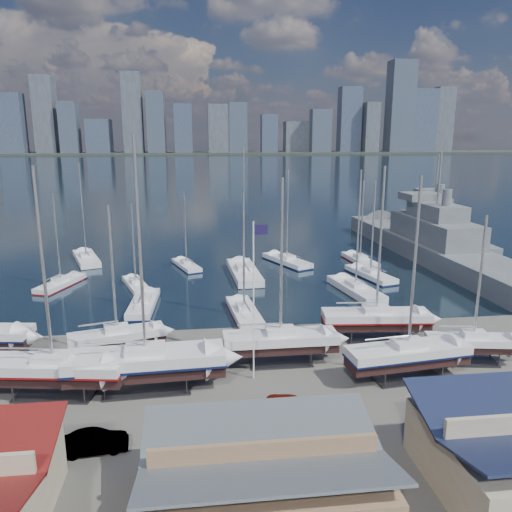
{
  "coord_description": "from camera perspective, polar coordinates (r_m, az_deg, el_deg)",
  "views": [
    {
      "loc": [
        -3.11,
        -48.11,
        19.05
      ],
      "look_at": [
        3.69,
        8.0,
        5.6
      ],
      "focal_mm": 35.0,
      "sensor_mm": 36.0,
      "label": 1
    }
  ],
  "objects": [
    {
      "name": "sailboat_moored_9",
      "position": [
        64.05,
        11.3,
        -3.88
      ],
      "size": [
        4.82,
        10.99,
        16.06
      ],
      "rotation": [
        0.0,
        0.0,
        1.75
      ],
      "color": "black",
      "rests_on": "water"
    },
    {
      "name": "shed_grey",
      "position": [
        28.01,
        0.96,
        -23.73
      ],
      "size": [
        12.6,
        8.4,
        4.17
      ],
      "color": "#8C6B4C",
      "rests_on": "ground"
    },
    {
      "name": "sailboat_moored_1",
      "position": [
        70.3,
        -21.38,
        -3.02
      ],
      "size": [
        5.3,
        8.92,
        12.9
      ],
      "rotation": [
        0.0,
        0.0,
        1.21
      ],
      "color": "black",
      "rests_on": "water"
    },
    {
      "name": "sailboat_cradle_4",
      "position": [
        43.42,
        2.81,
        -9.65
      ],
      "size": [
        9.78,
        2.76,
        15.95
      ],
      "rotation": [
        0.0,
        0.0,
        0.0
      ],
      "color": "#2D2D33",
      "rests_on": "ground"
    },
    {
      "name": "sailboat_moored_8",
      "position": [
        77.27,
        3.54,
        -0.68
      ],
      "size": [
        6.69,
        10.34,
        15.05
      ],
      "rotation": [
        0.0,
        0.0,
        1.99
      ],
      "color": "black",
      "rests_on": "water"
    },
    {
      "name": "naval_ship_west",
      "position": [
        102.27,
        19.51,
        2.83
      ],
      "size": [
        7.63,
        38.38,
        17.44
      ],
      "rotation": [
        0.0,
        0.0,
        1.53
      ],
      "color": "slate",
      "rests_on": "water"
    },
    {
      "name": "sailboat_cradle_7",
      "position": [
        47.31,
        23.57,
        -9.01
      ],
      "size": [
        8.03,
        3.49,
        12.94
      ],
      "rotation": [
        0.0,
        0.0,
        -0.17
      ],
      "color": "#2D2D33",
      "rests_on": "ground"
    },
    {
      "name": "ground",
      "position": [
        42.72,
        -2.06,
        -13.1
      ],
      "size": [
        1400.0,
        1400.0,
        0.0
      ],
      "primitive_type": "plane",
      "color": "#605E59",
      "rests_on": "ground"
    },
    {
      "name": "sailboat_cradle_2",
      "position": [
        46.12,
        -15.59,
        -8.89
      ],
      "size": [
        8.54,
        4.39,
        13.62
      ],
      "rotation": [
        0.0,
        0.0,
        0.27
      ],
      "color": "#2D2D33",
      "rests_on": "ground"
    },
    {
      "name": "water",
      "position": [
        348.66,
        -6.49,
        10.15
      ],
      "size": [
        1400.0,
        600.0,
        0.4
      ],
      "primitive_type": "cube",
      "color": "#172A36",
      "rests_on": "ground"
    },
    {
      "name": "car_b",
      "position": [
        34.46,
        -17.97,
        -19.57
      ],
      "size": [
        4.17,
        1.78,
        1.34
      ],
      "primitive_type": "imported",
      "rotation": [
        0.0,
        0.0,
        1.66
      ],
      "color": "gray",
      "rests_on": "ground"
    },
    {
      "name": "flagpole",
      "position": [
        38.83,
        -0.15,
        -3.92
      ],
      "size": [
        1.14,
        0.12,
        12.91
      ],
      "color": "white",
      "rests_on": "ground"
    },
    {
      "name": "car_d",
      "position": [
        33.59,
        4.89,
        -19.69
      ],
      "size": [
        3.14,
        5.46,
        1.49
      ],
      "primitive_type": "imported",
      "rotation": [
        0.0,
        0.0,
        0.22
      ],
      "color": "gray",
      "rests_on": "ground"
    },
    {
      "name": "sailboat_moored_4",
      "position": [
        66.91,
        -13.57,
        -3.25
      ],
      "size": [
        4.44,
        7.9,
        11.5
      ],
      "rotation": [
        0.0,
        0.0,
        1.89
      ],
      "color": "black",
      "rests_on": "water"
    },
    {
      "name": "sailboat_cradle_5",
      "position": [
        42.61,
        16.96,
        -10.69
      ],
      "size": [
        10.4,
        4.03,
        16.35
      ],
      "rotation": [
        0.0,
        0.0,
        0.12
      ],
      "color": "#2D2D33",
      "rests_on": "ground"
    },
    {
      "name": "car_a",
      "position": [
        35.92,
        -27.14,
        -18.83
      ],
      "size": [
        2.94,
        4.8,
        1.53
      ],
      "primitive_type": "imported",
      "rotation": [
        0.0,
        0.0,
        0.27
      ],
      "color": "gray",
      "rests_on": "ground"
    },
    {
      "name": "sailboat_cradle_6",
      "position": [
        49.6,
        13.54,
        -6.98
      ],
      "size": [
        10.52,
        3.84,
        16.59
      ],
      "rotation": [
        0.0,
        0.0,
        -0.09
      ],
      "color": "#2D2D33",
      "rests_on": "ground"
    },
    {
      "name": "sailboat_moored_5",
      "position": [
        75.43,
        -7.95,
        -1.13
      ],
      "size": [
        4.74,
        8.22,
        11.87
      ],
      "rotation": [
        0.0,
        0.0,
        1.91
      ],
      "color": "black",
      "rests_on": "water"
    },
    {
      "name": "sailboat_moored_11",
      "position": [
        79.43,
        11.79,
        -0.55
      ],
      "size": [
        3.58,
        9.16,
        13.34
      ],
      "rotation": [
        0.0,
        0.0,
        1.69
      ],
      "color": "black",
      "rests_on": "water"
    },
    {
      "name": "sailboat_moored_7",
      "position": [
        70.13,
        -1.36,
        -2.1
      ],
      "size": [
        4.18,
        12.64,
        18.82
      ],
      "rotation": [
        0.0,
        0.0,
        1.63
      ],
      "color": "black",
      "rests_on": "water"
    },
    {
      "name": "sailboat_moored_6",
      "position": [
        54.84,
        -1.36,
        -6.6
      ],
      "size": [
        3.54,
        9.67,
        14.14
      ],
      "rotation": [
        0.0,
        0.0,
        1.67
      ],
      "color": "black",
      "rests_on": "water"
    },
    {
      "name": "sailboat_moored_10",
      "position": [
        71.34,
        12.94,
        -2.19
      ],
      "size": [
        4.95,
        9.81,
        14.13
      ],
      "rotation": [
        0.0,
        0.0,
        1.83
      ],
      "color": "black",
      "rests_on": "water"
    },
    {
      "name": "sailboat_moored_2",
      "position": [
        82.68,
        -18.8,
        -0.43
      ],
      "size": [
        6.26,
        11.03,
        16.06
      ],
      "rotation": [
        0.0,
        0.0,
        1.9
      ],
      "color": "black",
      "rests_on": "water"
    },
    {
      "name": "sailboat_cradle_3",
      "position": [
        39.98,
        -12.47,
        -11.81
      ],
      "size": [
        12.26,
        3.93,
        19.33
      ],
      "rotation": [
        0.0,
        0.0,
        0.04
      ],
      "color": "#2D2D33",
      "rests_on": "ground"
    },
    {
      "name": "sailboat_moored_3",
      "position": [
        58.91,
        -12.71,
        -5.51
      ],
      "size": [
        3.16,
        9.79,
        14.46
      ],
      "rotation": [
        0.0,
        0.0,
        1.52
      ],
      "color": "black",
      "rests_on": "water"
    },
    {
      "name": "sailboat_cradle_1",
      "position": [
        41.2,
        -22.13,
        -11.91
      ],
      "size": [
        11.04,
        4.61,
        17.21
      ],
      "rotation": [
        0.0,
        0.0,
        -0.15
      ],
      "color": "#2D2D33",
      "rests_on": "ground"
    },
    {
      "name": "far_shore",
      "position": [
        608.39,
        -6.75,
        11.61
      ],
      "size": [
        1400.0,
        80.0,
        2.2
      ],
      "primitive_type": "cube",
      "color": "#2D332D",
      "rests_on": "ground"
    },
    {
      "name": "skyline",
      "position": [
        602.22,
        -7.62,
        15.18
      ],
      "size": [
        639.14,
        43.8,
        107.69
      ],
      "color": "#475166",
      "rests_on": "far_shore"
    },
    {
      "name": "naval_ship_east",
      "position": [
        85.28,
        19.61,
        0.84
      ],
      "size": [
        10.77,
        53.48,
        18.78
      ],
      "rotation": [
        0.0,
        0.0,
        1.61
      ],
      "color": "slate",
      "rests_on": "water"
    },
    {
      "name": "car_c",
      "position": [
        35.37,
        3.09,
        -17.84
      ],
      "size": [
        3.23,
        5.53,
        1.45
      ],
      "primitive_type": "imported",
      "rotation": [
        0.0,
        0.0,
        -0.17
      ],
      "color": "gray",
      "rests_on": "ground"
    }
  ]
}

